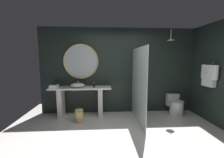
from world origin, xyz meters
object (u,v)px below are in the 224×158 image
soap_dispenser (94,85)px  folded_hand_towel (53,87)px  vessel_sink (77,85)px  toilet (175,106)px  rain_shower_head (171,39)px  round_wall_mirror (81,61)px  waste_bin (79,115)px  tumbler_cup (58,86)px  hanging_bathrobe (209,75)px

soap_dispenser → folded_hand_towel: 1.12m
vessel_sink → toilet: bearing=-0.8°
vessel_sink → rain_shower_head: 2.96m
round_wall_mirror → waste_bin: 1.57m
tumbler_cup → folded_hand_towel: bearing=-122.9°
soap_dispenser → toilet: bearing=-0.3°
soap_dispenser → hanging_bathrobe: bearing=-11.8°
toilet → folded_hand_towel: bearing=-178.7°
rain_shower_head → waste_bin: size_ratio=0.87×
vessel_sink → soap_dispenser: 0.47m
rain_shower_head → folded_hand_towel: (-3.30, -0.03, -1.32)m
folded_hand_towel → toilet: bearing=1.3°
toilet → waste_bin: (-2.83, -0.41, -0.08)m
vessel_sink → hanging_bathrobe: 3.54m
vessel_sink → soap_dispenser: size_ratio=2.74×
vessel_sink → waste_bin: size_ratio=1.11×
waste_bin → round_wall_mirror: bearing=90.9°
round_wall_mirror → tumbler_cup: bearing=-159.9°
tumbler_cup → waste_bin: size_ratio=0.27×
tumbler_cup → hanging_bathrobe: (4.02, -0.67, 0.36)m
round_wall_mirror → vessel_sink: bearing=-108.9°
waste_bin → hanging_bathrobe: bearing=-3.5°
round_wall_mirror → hanging_bathrobe: size_ratio=1.68×
hanging_bathrobe → toilet: size_ratio=1.06×
soap_dispenser → rain_shower_head: rain_shower_head is taller
rain_shower_head → folded_hand_towel: 3.55m
tumbler_cup → rain_shower_head: (3.21, -0.10, 1.32)m
toilet → vessel_sink: bearing=179.2°
round_wall_mirror → folded_hand_towel: size_ratio=5.12×
tumbler_cup → round_wall_mirror: 0.97m
vessel_sink → hanging_bathrobe: (3.46, -0.66, 0.35)m
tumbler_cup → soap_dispenser: size_ratio=0.67×
round_wall_mirror → hanging_bathrobe: (3.38, -0.90, -0.33)m
toilet → folded_hand_towel: (-3.56, -0.08, 0.63)m
soap_dispenser → round_wall_mirror: 0.82m
vessel_sink → round_wall_mirror: size_ratio=0.39×
round_wall_mirror → rain_shower_head: size_ratio=3.30×
hanging_bathrobe → folded_hand_towel: (-4.10, 0.53, -0.37)m
waste_bin → vessel_sink: bearing=101.7°
tumbler_cup → vessel_sink: bearing=-1.0°
soap_dispenser → folded_hand_towel: bearing=-175.1°
tumbler_cup → round_wall_mirror: size_ratio=0.10×
round_wall_mirror → rain_shower_head: rain_shower_head is taller
tumbler_cup → soap_dispenser: 1.03m
vessel_sink → rain_shower_head: (2.66, -0.09, 1.30)m
waste_bin → folded_hand_towel: (-0.73, 0.32, 0.72)m
tumbler_cup → toilet: 3.54m
soap_dispenser → waste_bin: bearing=-132.2°
soap_dispenser → toilet: soap_dispenser is taller
vessel_sink → rain_shower_head: size_ratio=1.28×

